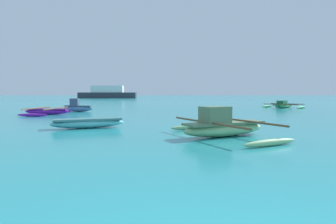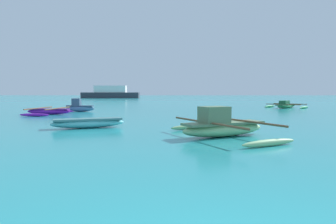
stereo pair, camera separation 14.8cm
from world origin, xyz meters
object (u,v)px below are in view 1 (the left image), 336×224
Objects in this scene: moored_boat_0 at (224,126)px; moored_boat_1 at (89,123)px; moored_boat_3 at (79,107)px; distant_ferry at (109,93)px; moored_boat_4 at (48,111)px; moored_boat_2 at (285,105)px.

moored_boat_1 is (-5.27, 2.35, -0.12)m from moored_boat_0.
moored_boat_0 is 2.10× the size of moored_boat_3.
moored_boat_3 is 0.17× the size of distant_ferry.
moored_boat_3 is at bearing 71.61° from moored_boat_4.
moored_boat_3 is (-3.52, 10.22, 0.13)m from moored_boat_1.
distant_ferry is (-15.86, 58.94, 0.83)m from moored_boat_0.
distant_ferry reaches higher than moored_boat_0.
moored_boat_2 is (14.32, 15.67, 0.01)m from moored_boat_1.
moored_boat_4 is at bearing -83.25° from distant_ferry.
moored_boat_1 is at bearing 179.34° from moored_boat_2.
moored_boat_2 is (9.04, 18.03, -0.12)m from moored_boat_0.
moored_boat_4 is (-19.09, -8.18, -0.02)m from moored_boat_2.
moored_boat_4 is at bearing 154.95° from moored_boat_2.
moored_boat_1 is at bearing 128.74° from moored_boat_0.
moored_boat_2 reaches higher than moored_boat_4.
moored_boat_0 is 1.18× the size of moored_boat_2.
moored_boat_2 is at bearing 36.15° from moored_boat_0.
moored_boat_4 is 49.45m from distant_ferry.
moored_boat_4 is 0.29× the size of distant_ferry.
moored_boat_4 is at bearing 101.45° from moored_boat_1.
moored_boat_1 is at bearing -79.41° from distant_ferry.
distant_ferry reaches higher than moored_boat_2.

